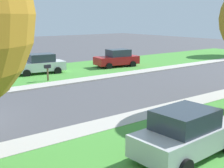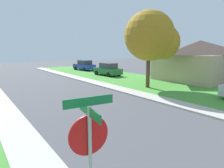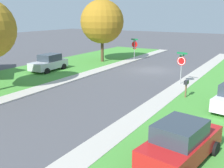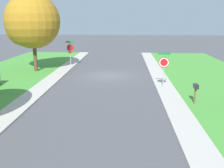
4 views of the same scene
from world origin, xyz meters
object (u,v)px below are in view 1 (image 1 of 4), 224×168
car_red_across_road (117,58)px  car_white_near_corner (40,64)px  stop_sign_far_corner (8,64)px  car_silver_kerbside_mid (187,133)px  mailbox (47,69)px

car_red_across_road → car_white_near_corner: 7.75m
stop_sign_far_corner → car_red_across_road: bearing=107.5°
car_white_near_corner → car_red_across_road: bearing=82.1°
stop_sign_far_corner → car_silver_kerbside_mid: 13.63m
stop_sign_far_corner → mailbox: bearing=113.0°
car_white_near_corner → mailbox: (3.38, -0.91, 0.14)m
mailbox → stop_sign_far_corner: bearing=-67.0°
car_red_across_road → car_silver_kerbside_mid: 20.29m
car_white_near_corner → car_silver_kerbside_mid: size_ratio=1.03×
stop_sign_far_corner → car_white_near_corner: (-4.86, 4.39, -1.01)m
mailbox → car_silver_kerbside_mid: bearing=-7.6°
car_white_near_corner → car_silver_kerbside_mid: bearing=-9.0°
stop_sign_far_corner → car_silver_kerbside_mid: size_ratio=0.63×
car_red_across_road → mailbox: car_red_across_road is taller
car_red_across_road → car_silver_kerbside_mid: (17.30, -10.59, 0.00)m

